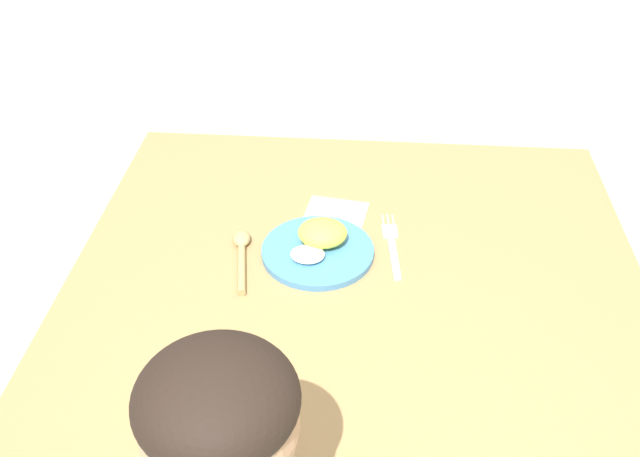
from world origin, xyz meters
TOP-DOWN VIEW (x-y plane):
  - dining_table at (0.00, 0.00)m, footprint 1.07×0.94m
  - plate at (-0.07, 0.04)m, footprint 0.22×0.22m
  - fork at (0.07, 0.06)m, footprint 0.04×0.20m
  - spoon at (-0.22, 0.01)m, footprint 0.05×0.18m
  - napkin at (-0.05, 0.16)m, footprint 0.14×0.12m

SIDE VIEW (x-z plane):
  - dining_table at x=0.00m, z-range 0.24..0.92m
  - napkin at x=-0.05m, z-range 0.68..0.68m
  - fork at x=0.07m, z-range 0.68..0.69m
  - spoon at x=-0.22m, z-range 0.68..0.70m
  - plate at x=-0.07m, z-range 0.67..0.73m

